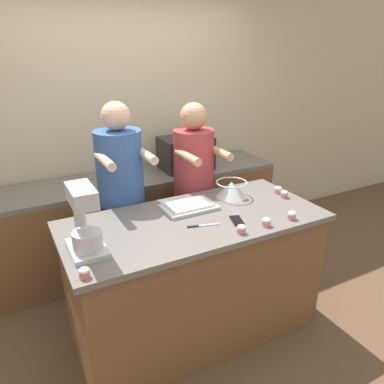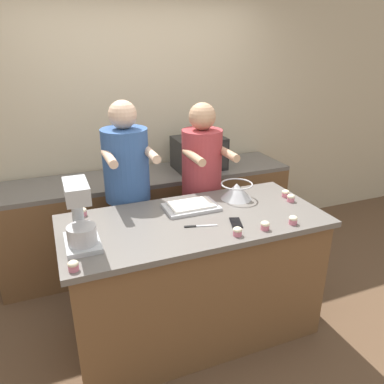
% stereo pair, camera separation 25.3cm
% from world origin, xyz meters
% --- Properties ---
extents(ground_plane, '(16.00, 16.00, 0.00)m').
position_xyz_m(ground_plane, '(0.00, 0.00, 0.00)').
color(ground_plane, brown).
extents(back_wall, '(10.00, 0.06, 2.70)m').
position_xyz_m(back_wall, '(0.00, 1.51, 1.35)').
color(back_wall, beige).
rests_on(back_wall, ground_plane).
extents(island_counter, '(1.81, 0.84, 0.96)m').
position_xyz_m(island_counter, '(0.00, 0.00, 0.48)').
color(island_counter, brown).
rests_on(island_counter, ground_plane).
extents(back_counter, '(2.80, 0.60, 0.90)m').
position_xyz_m(back_counter, '(0.00, 1.16, 0.45)').
color(back_counter, brown).
rests_on(back_counter, ground_plane).
extents(person_left, '(0.36, 0.52, 1.69)m').
position_xyz_m(person_left, '(-0.32, 0.60, 0.89)').
color(person_left, '#33384C').
rests_on(person_left, ground_plane).
extents(person_right, '(0.35, 0.51, 1.64)m').
position_xyz_m(person_right, '(0.31, 0.60, 0.86)').
color(person_right, '#33384C').
rests_on(person_right, ground_plane).
extents(stand_mixer, '(0.20, 0.30, 0.40)m').
position_xyz_m(stand_mixer, '(-0.75, -0.08, 1.13)').
color(stand_mixer, '#B2B7BC').
rests_on(stand_mixer, island_counter).
extents(mixing_bowl, '(0.25, 0.25, 0.12)m').
position_xyz_m(mixing_bowl, '(0.44, 0.21, 1.02)').
color(mixing_bowl, '#BCBCC1').
rests_on(mixing_bowl, island_counter).
extents(baking_tray, '(0.39, 0.25, 0.04)m').
position_xyz_m(baking_tray, '(0.04, 0.16, 0.97)').
color(baking_tray, '#BCBCC1').
rests_on(baking_tray, island_counter).
extents(microwave_oven, '(0.49, 0.36, 0.31)m').
position_xyz_m(microwave_oven, '(0.52, 1.15, 1.06)').
color(microwave_oven, black).
rests_on(microwave_oven, back_counter).
extents(cell_phone, '(0.11, 0.16, 0.01)m').
position_xyz_m(cell_phone, '(0.23, -0.17, 0.96)').
color(cell_phone, black).
rests_on(cell_phone, island_counter).
extents(knife, '(0.22, 0.07, 0.01)m').
position_xyz_m(knife, '(-0.02, -0.12, 0.96)').
color(knife, '#BCBCC1').
rests_on(knife, island_counter).
extents(cupcake_0, '(0.06, 0.06, 0.06)m').
position_xyz_m(cupcake_0, '(0.79, 0.00, 0.99)').
color(cupcake_0, '#D17084').
rests_on(cupcake_0, island_counter).
extents(cupcake_1, '(0.06, 0.06, 0.06)m').
position_xyz_m(cupcake_1, '(0.81, 0.09, 0.99)').
color(cupcake_1, '#D17084').
rests_on(cupcake_1, island_counter).
extents(cupcake_2, '(0.06, 0.06, 0.06)m').
position_xyz_m(cupcake_2, '(-0.83, -0.34, 0.99)').
color(cupcake_2, '#D17084').
rests_on(cupcake_2, island_counter).
extents(cupcake_3, '(0.06, 0.06, 0.06)m').
position_xyz_m(cupcake_3, '(-0.70, 0.33, 0.99)').
color(cupcake_3, '#D17084').
rests_on(cupcake_3, island_counter).
extents(cupcake_4, '(0.06, 0.06, 0.06)m').
position_xyz_m(cupcake_4, '(0.16, -0.33, 0.99)').
color(cupcake_4, '#D17084').
rests_on(cupcake_4, island_counter).
extents(cupcake_5, '(0.06, 0.06, 0.06)m').
position_xyz_m(cupcake_5, '(0.58, -0.32, 0.99)').
color(cupcake_5, '#D17084').
rests_on(cupcake_5, island_counter).
extents(cupcake_6, '(0.06, 0.06, 0.06)m').
position_xyz_m(cupcake_6, '(0.36, -0.32, 0.99)').
color(cupcake_6, '#D17084').
rests_on(cupcake_6, island_counter).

